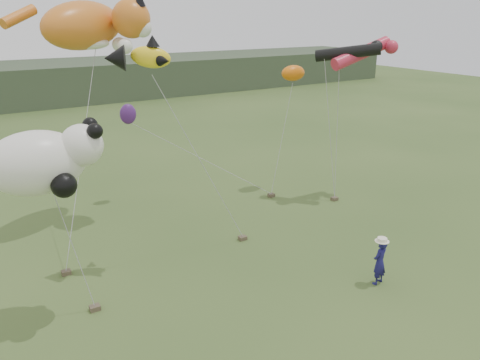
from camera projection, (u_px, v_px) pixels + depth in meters
The scene contains 9 objects.
ground at pixel (314, 292), 16.11m from camera, with size 120.00×120.00×0.00m, color #385123.
headland at pixel (17, 85), 49.66m from camera, with size 90.00×13.00×4.00m.
festival_attendant at pixel (380, 262), 16.38m from camera, with size 0.62×0.41×1.70m, color #191653.
sandbag_anchors at pixel (219, 235), 20.14m from camera, with size 13.74×5.37×0.17m.
cat_kite at pixel (94, 25), 19.30m from camera, with size 5.70×4.02×2.43m.
fish_kite at pixel (138, 57), 15.41m from camera, with size 2.37×1.55×1.15m.
tube_kites at pixel (361, 52), 22.51m from camera, with size 3.80×2.68×1.54m.
panda_kite at pixel (44, 161), 13.13m from camera, with size 3.23×2.09×2.01m.
misc_kites at pixel (241, 86), 23.61m from camera, with size 9.15×3.21×2.60m.
Camera 1 is at (-9.49, -10.43, 9.06)m, focal length 35.00 mm.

